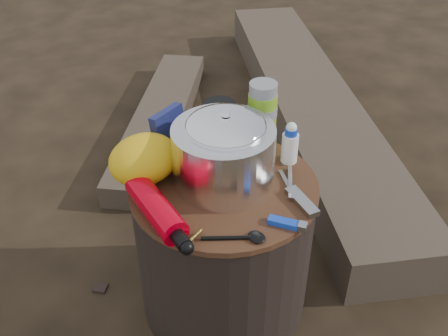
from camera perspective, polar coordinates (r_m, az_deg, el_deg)
ground at (r=1.62m, az=-0.00°, el=-13.79°), size 60.00×60.00×0.00m
stump at (r=1.46m, az=-0.00°, el=-8.41°), size 0.46×0.46×0.43m
log_main at (r=2.35m, az=9.15°, el=6.41°), size 1.23×1.90×0.17m
log_small at (r=2.32m, az=-6.78°, el=5.22°), size 0.91×0.94×0.09m
foil_windscreen at (r=1.28m, az=-0.06°, el=1.31°), size 0.25×0.25×0.15m
camping_pot at (r=1.28m, az=0.18°, el=2.11°), size 0.19×0.19×0.19m
fuel_bottle at (r=1.21m, az=-7.25°, el=-4.33°), size 0.09×0.27×0.06m
thermos at (r=1.40m, az=4.09°, el=5.48°), size 0.08×0.08×0.19m
travel_mug at (r=1.44m, az=-0.46°, el=4.78°), size 0.08×0.08×0.12m
stuff_sack at (r=1.31m, az=-8.59°, el=0.94°), size 0.18×0.14×0.12m
food_pouch at (r=1.39m, az=-5.85°, el=3.68°), size 0.11×0.05×0.13m
lighter at (r=1.21m, az=6.37°, el=-5.79°), size 0.07×0.09×0.02m
multitool at (r=1.27m, az=8.33°, el=-3.59°), size 0.05×0.11×0.02m
pot_grabber at (r=1.31m, az=6.90°, el=-1.84°), size 0.10×0.13×0.01m
spork at (r=1.17m, az=0.40°, el=-7.45°), size 0.13×0.10×0.01m
squeeze_bottle at (r=1.38m, az=7.08°, el=2.51°), size 0.04×0.04×0.10m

